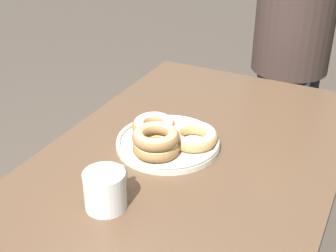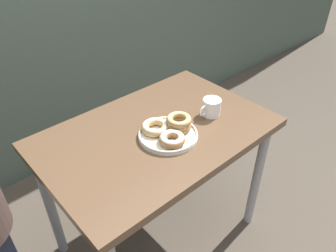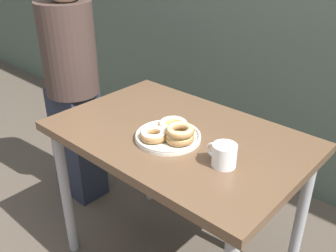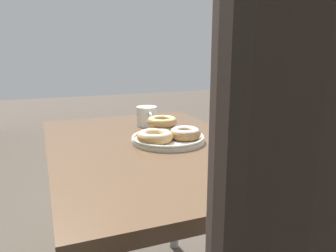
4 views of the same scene
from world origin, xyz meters
The scene contains 4 objects.
ground_plane centered at (0.00, 0.00, 0.00)m, with size 14.00×14.00×0.00m, color #4C4238.
dining_table centered at (0.00, 0.10, 0.68)m, with size 1.08×0.71×0.78m.
donut_plate centered at (0.02, 0.03, 0.81)m, with size 0.27×0.29×0.08m.
coffee_mug centered at (0.28, 0.02, 0.82)m, with size 0.13×0.09×0.09m.
Camera 2 is at (-0.77, -0.84, 1.69)m, focal length 35.00 mm.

